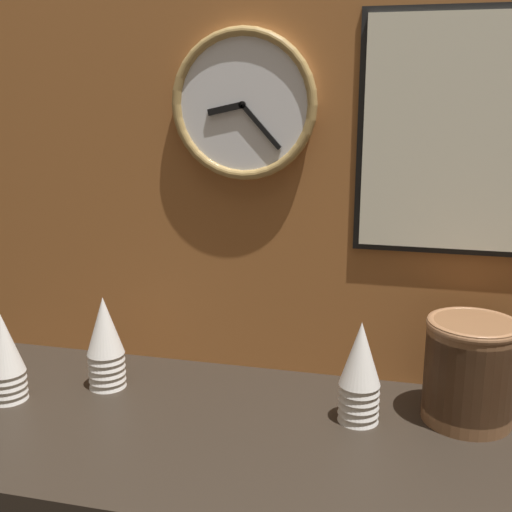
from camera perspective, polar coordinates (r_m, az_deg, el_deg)
name	(u,v)px	position (r cm, az deg, el deg)	size (l,w,h in cm)	color
ground_plane	(311,444)	(118.98, 4.92, -16.33)	(160.00, 56.00, 4.00)	black
wall_tiled_back	(338,124)	(128.60, 7.31, 11.56)	(160.00, 3.00, 105.00)	#A3602D
cup_stack_left	(105,342)	(133.94, -13.25, -7.48)	(7.57, 7.57, 19.17)	white
cup_stack_far_left	(5,357)	(134.62, -21.45, -8.36)	(7.57, 7.57, 17.73)	white
cup_stack_center_right	(360,372)	(119.04, 9.22, -10.15)	(7.57, 7.57, 19.17)	white
bowl_stack_right	(470,369)	(123.81, 18.48, -9.51)	(16.56, 16.56, 19.34)	brown
wall_clock	(243,105)	(128.85, -1.12, 13.29)	(29.44, 2.70, 29.44)	white
menu_board	(462,135)	(126.03, 17.81, 10.24)	(38.21, 1.32, 45.51)	black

